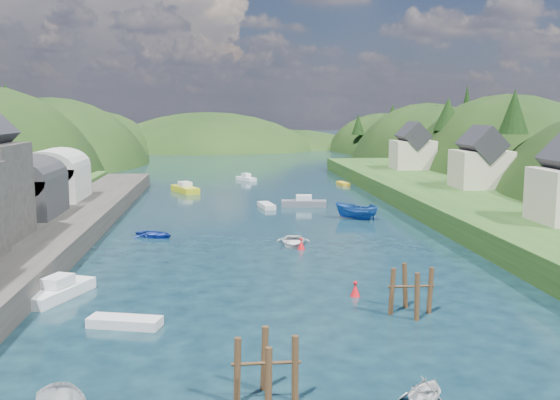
{
  "coord_description": "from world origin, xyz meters",
  "views": [
    {
      "loc": [
        -5.7,
        -32.5,
        12.86
      ],
      "look_at": [
        0.0,
        28.0,
        4.0
      ],
      "focal_mm": 40.0,
      "sensor_mm": 36.0,
      "label": 1
    }
  ],
  "objects": [
    {
      "name": "ground",
      "position": [
        0.0,
        50.0,
        0.0
      ],
      "size": [
        600.0,
        600.0,
        0.0
      ],
      "primitive_type": "plane",
      "color": "black",
      "rests_on": "ground"
    },
    {
      "name": "hillside_right",
      "position": [
        45.0,
        75.0,
        -7.41
      ],
      "size": [
        36.0,
        245.56,
        48.0
      ],
      "color": "black",
      "rests_on": "ground"
    },
    {
      "name": "far_hills",
      "position": [
        1.22,
        174.01,
        -10.8
      ],
      "size": [
        103.0,
        68.0,
        44.0
      ],
      "color": "black",
      "rests_on": "ground"
    },
    {
      "name": "hill_trees",
      "position": [
        0.95,
        64.54,
        11.06
      ],
      "size": [
        91.65,
        150.43,
        12.49
      ],
      "color": "black",
      "rests_on": "ground"
    },
    {
      "name": "quay_left",
      "position": [
        -24.0,
        20.0,
        1.0
      ],
      "size": [
        12.0,
        110.0,
        2.0
      ],
      "primitive_type": "cube",
      "color": "#2D2B28",
      "rests_on": "ground"
    },
    {
      "name": "boat_sheds",
      "position": [
        -26.0,
        39.0,
        5.27
      ],
      "size": [
        7.0,
        21.0,
        7.5
      ],
      "color": "#2D2D30",
      "rests_on": "quay_left"
    },
    {
      "name": "terrace_right",
      "position": [
        25.0,
        40.0,
        1.2
      ],
      "size": [
        16.0,
        120.0,
        2.4
      ],
      "primitive_type": "cube",
      "color": "#234719",
      "rests_on": "ground"
    },
    {
      "name": "right_bank_cottages",
      "position": [
        28.0,
        48.33,
        5.84
      ],
      "size": [
        9.0,
        59.24,
        8.41
      ],
      "color": "beige",
      "rests_on": "terrace_right"
    },
    {
      "name": "piling_cluster_near",
      "position": [
        -3.86,
        -6.47,
        1.23
      ],
      "size": [
        3.08,
        2.88,
        3.59
      ],
      "color": "#382314",
      "rests_on": "ground"
    },
    {
      "name": "piling_cluster_far",
      "position": [
        6.14,
        4.73,
        1.21
      ],
      "size": [
        2.99,
        2.81,
        3.56
      ],
      "color": "#382314",
      "rests_on": "ground"
    },
    {
      "name": "channel_buoy_near",
      "position": [
        3.43,
        8.67,
        0.48
      ],
      "size": [
        0.7,
        0.7,
        1.1
      ],
      "color": "red",
      "rests_on": "ground"
    },
    {
      "name": "channel_buoy_far",
      "position": [
        1.56,
        23.51,
        0.48
      ],
      "size": [
        0.7,
        0.7,
        1.1
      ],
      "color": "red",
      "rests_on": "ground"
    },
    {
      "name": "moored_boats",
      "position": [
        -3.51,
        27.01,
        0.61
      ],
      "size": [
        34.96,
        95.83,
        2.17
      ],
      "color": "#1C4B9B",
      "rests_on": "ground"
    }
  ]
}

